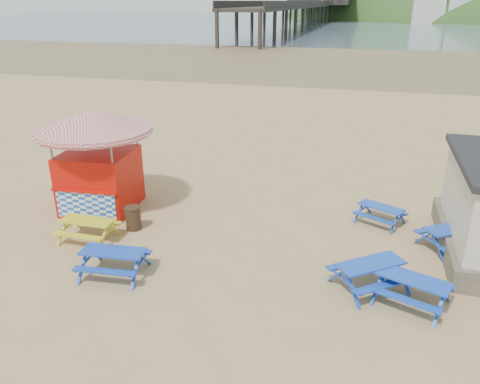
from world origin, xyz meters
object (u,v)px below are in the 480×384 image
(picnic_table_blue_b, at_px, (380,215))
(litter_bin, at_px, (133,218))
(ice_cream_kiosk, at_px, (96,148))
(picnic_table_yellow, at_px, (88,230))

(picnic_table_blue_b, bearing_deg, litter_bin, -135.20)
(picnic_table_blue_b, bearing_deg, ice_cream_kiosk, -145.84)
(picnic_table_yellow, relative_size, litter_bin, 2.10)
(picnic_table_yellow, height_order, ice_cream_kiosk, ice_cream_kiosk)
(picnic_table_yellow, distance_m, ice_cream_kiosk, 3.37)
(picnic_table_blue_b, height_order, picnic_table_yellow, picnic_table_yellow)
(picnic_table_blue_b, relative_size, litter_bin, 2.34)
(picnic_table_yellow, bearing_deg, ice_cream_kiosk, 110.90)
(ice_cream_kiosk, bearing_deg, litter_bin, -39.14)
(picnic_table_blue_b, xyz_separation_m, picnic_table_yellow, (-9.43, -3.94, 0.04))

